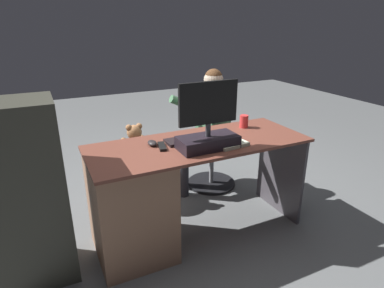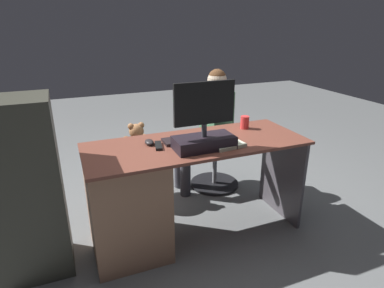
% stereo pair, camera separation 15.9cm
% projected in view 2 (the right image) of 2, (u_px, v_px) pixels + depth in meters
% --- Properties ---
extents(ground_plane, '(10.00, 10.00, 0.00)m').
position_uv_depth(ground_plane, '(183.00, 211.00, 2.85)').
color(ground_plane, '#5E6162').
extents(desk, '(1.58, 0.61, 0.75)m').
position_uv_depth(desk, '(140.00, 198.00, 2.30)').
color(desk, brown).
rests_on(desk, ground_plane).
extents(monitor, '(0.42, 0.20, 0.45)m').
position_uv_depth(monitor, '(204.00, 130.00, 2.17)').
color(monitor, black).
rests_on(monitor, desk).
extents(keyboard, '(0.42, 0.14, 0.02)m').
position_uv_depth(keyboard, '(191.00, 139.00, 2.36)').
color(keyboard, black).
rests_on(keyboard, desk).
extents(computer_mouse, '(0.06, 0.10, 0.04)m').
position_uv_depth(computer_mouse, '(149.00, 142.00, 2.27)').
color(computer_mouse, black).
rests_on(computer_mouse, desk).
extents(cup, '(0.07, 0.07, 0.10)m').
position_uv_depth(cup, '(245.00, 122.00, 2.60)').
color(cup, red).
rests_on(cup, desk).
extents(tv_remote, '(0.08, 0.16, 0.02)m').
position_uv_depth(tv_remote, '(158.00, 146.00, 2.23)').
color(tv_remote, black).
rests_on(tv_remote, desk).
extents(notebook_binder, '(0.25, 0.32, 0.02)m').
position_uv_depth(notebook_binder, '(222.00, 141.00, 2.30)').
color(notebook_binder, beige).
rests_on(notebook_binder, desk).
extents(office_chair_teddy, '(0.49, 0.49, 0.44)m').
position_uv_depth(office_chair_teddy, '(139.00, 173.00, 2.97)').
color(office_chair_teddy, black).
rests_on(office_chair_teddy, ground_plane).
extents(teddy_bear, '(0.21, 0.21, 0.30)m').
position_uv_depth(teddy_bear, '(137.00, 141.00, 2.87)').
color(teddy_bear, '#A06B43').
rests_on(teddy_bear, office_chair_teddy).
extents(visitor_chair, '(0.48, 0.48, 0.44)m').
position_uv_depth(visitor_chair, '(215.00, 162.00, 3.22)').
color(visitor_chair, black).
rests_on(visitor_chair, ground_plane).
extents(person, '(0.50, 0.48, 1.16)m').
position_uv_depth(person, '(208.00, 122.00, 3.05)').
color(person, '#44724D').
rests_on(person, ground_plane).
extents(equipment_rack, '(0.44, 0.36, 1.16)m').
position_uv_depth(equipment_rack, '(25.00, 191.00, 2.00)').
color(equipment_rack, '#34342B').
rests_on(equipment_rack, ground_plane).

